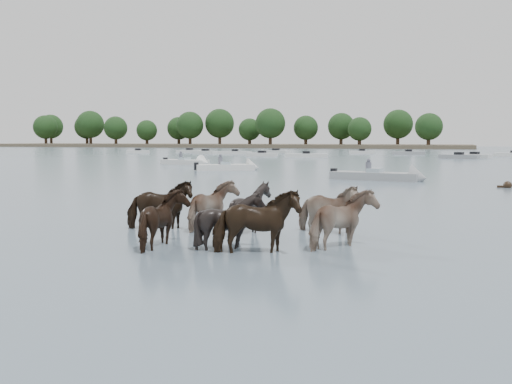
% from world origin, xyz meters
% --- Properties ---
extents(ground, '(400.00, 400.00, 0.00)m').
position_xyz_m(ground, '(0.00, 0.00, 0.00)').
color(ground, '#4D5F6F').
rests_on(ground, ground).
extents(shoreline, '(160.00, 30.00, 1.00)m').
position_xyz_m(shoreline, '(-70.00, 150.00, 0.50)').
color(shoreline, '#4C4233').
rests_on(shoreline, ground).
extents(pony_herd, '(7.08, 4.57, 1.61)m').
position_xyz_m(pony_herd, '(-0.17, -0.09, 0.59)').
color(pony_herd, black).
rests_on(pony_herd, ground).
extents(swimming_pony, '(0.72, 0.44, 0.44)m').
position_xyz_m(swimming_pony, '(7.36, 18.35, 0.10)').
color(swimming_pony, black).
rests_on(swimming_pony, ground).
extents(motorboat_a, '(5.20, 3.96, 1.92)m').
position_xyz_m(motorboat_a, '(-12.04, 28.66, 0.23)').
color(motorboat_a, silver).
rests_on(motorboat_a, ground).
extents(motorboat_b, '(6.06, 2.48, 1.92)m').
position_xyz_m(motorboat_b, '(0.96, 21.49, 0.22)').
color(motorboat_b, gray).
rests_on(motorboat_b, ground).
extents(motorboat_f, '(5.80, 2.87, 1.92)m').
position_xyz_m(motorboat_f, '(-19.75, 36.21, 0.23)').
color(motorboat_f, silver).
rests_on(motorboat_f, ground).
extents(distant_flotilla, '(101.04, 30.07, 0.93)m').
position_xyz_m(distant_flotilla, '(-0.58, 74.55, 0.26)').
color(distant_flotilla, silver).
rests_on(distant_flotilla, ground).
extents(treeline, '(144.73, 23.18, 12.37)m').
position_xyz_m(treeline, '(-75.97, 149.08, 6.74)').
color(treeline, '#382619').
rests_on(treeline, ground).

